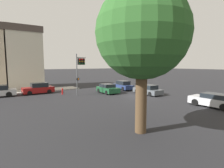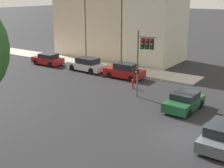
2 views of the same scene
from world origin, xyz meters
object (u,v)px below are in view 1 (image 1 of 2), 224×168
object	(u,v)px
crossing_car_2	(213,100)
crossing_car_3	(108,89)
traffic_signal	(80,66)
crossing_car_1	(123,85)
fire_hydrant	(62,91)
crossing_car_0	(148,90)
street_tree	(142,33)
parked_car_0	(39,89)

from	to	relation	value
crossing_car_2	crossing_car_3	world-z (taller)	crossing_car_2
traffic_signal	crossing_car_3	xyz separation A→B (m)	(-0.79, -4.07, -3.46)
crossing_car_1	fire_hydrant	distance (m)	10.30
crossing_car_0	crossing_car_3	size ratio (longest dim) A/B	1.14
traffic_signal	crossing_car_0	xyz separation A→B (m)	(-5.05, -8.15, -3.45)
street_tree	parked_car_0	size ratio (longest dim) A/B	2.08
crossing_car_3	parked_car_0	bearing A→B (deg)	-119.02
crossing_car_0	crossing_car_2	xyz separation A→B (m)	(-9.10, -0.01, 0.02)
crossing_car_0	crossing_car_2	size ratio (longest dim) A/B	1.01
street_tree	parked_car_0	bearing A→B (deg)	6.42
street_tree	crossing_car_2	world-z (taller)	street_tree
crossing_car_0	crossing_car_1	bearing A→B (deg)	0.89
crossing_car_3	fire_hydrant	world-z (taller)	crossing_car_3
crossing_car_2	parked_car_0	distance (m)	22.65
crossing_car_2	fire_hydrant	distance (m)	18.90
street_tree	crossing_car_2	bearing A→B (deg)	-85.92
street_tree	traffic_signal	distance (m)	15.25
parked_car_0	street_tree	bearing A→B (deg)	95.25
crossing_car_0	parked_car_0	bearing A→B (deg)	54.86
crossing_car_0	parked_car_0	distance (m)	16.01
crossing_car_2	crossing_car_1	bearing A→B (deg)	-1.82
crossing_car_0	crossing_car_1	xyz separation A→B (m)	(5.94, -0.06, 0.05)
crossing_car_1	crossing_car_3	distance (m)	4.47
crossing_car_0	traffic_signal	bearing A→B (deg)	59.70
street_tree	crossing_car_2	distance (m)	12.01
crossing_car_2	crossing_car_0	bearing A→B (deg)	-1.56
street_tree	parked_car_0	world-z (taller)	street_tree
crossing_car_0	parked_car_0	xyz separation A→B (m)	(9.55, 12.85, 0.08)
traffic_signal	crossing_car_0	distance (m)	10.19
crossing_car_1	crossing_car_0	bearing A→B (deg)	-177.35
fire_hydrant	crossing_car_2	bearing A→B (deg)	-147.32
crossing_car_1	crossing_car_2	bearing A→B (deg)	-176.96
crossing_car_0	crossing_car_2	bearing A→B (deg)	-178.47
traffic_signal	crossing_car_0	size ratio (longest dim) A/B	1.27
parked_car_0	fire_hydrant	distance (m)	3.83
crossing_car_2	parked_car_0	size ratio (longest dim) A/B	1.03
parked_car_0	fire_hydrant	size ratio (longest dim) A/B	4.70
street_tree	fire_hydrant	bearing A→B (deg)	-1.63
crossing_car_1	crossing_car_2	distance (m)	15.04
crossing_car_2	fire_hydrant	world-z (taller)	crossing_car_2
crossing_car_3	fire_hydrant	xyz separation A→B (m)	(2.55, 6.11, -0.16)
traffic_signal	crossing_car_2	size ratio (longest dim) A/B	1.29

